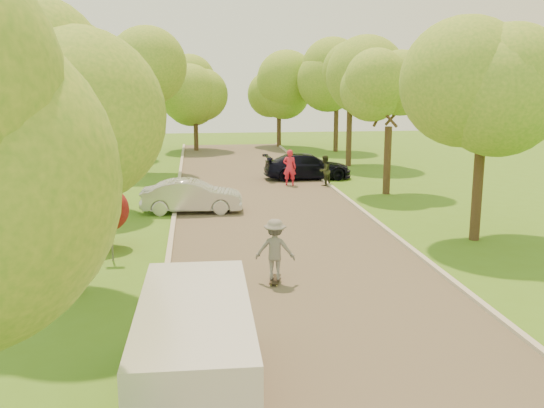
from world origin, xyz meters
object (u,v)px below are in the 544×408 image
street_sign (110,213)px  person_olive (325,171)px  minivan (195,350)px  person_striped (290,168)px  silver_sedan (192,196)px  longboard (275,279)px  skateboarder (275,249)px  dark_sedan (307,166)px

street_sign → person_olive: bearing=52.9°
minivan → person_striped: (5.14, 21.97, -0.01)m
minivan → silver_sedan: bearing=91.4°
minivan → person_striped: person_striped is taller
street_sign → longboard: bearing=-29.5°
street_sign → silver_sedan: (2.50, 6.89, -0.85)m
silver_sedan → person_striped: person_striped is taller
skateboarder → person_olive: size_ratio=1.06×
dark_sedan → skateboarder: skateboarder is taller
silver_sedan → skateboarder: 9.92m
person_olive → person_striped: bearing=-53.2°
person_olive → longboard: bearing=29.0°
silver_sedan → skateboarder: size_ratio=2.49×
silver_sedan → person_olive: person_olive is taller
longboard → person_olive: person_olive is taller
skateboarder → person_olive: 16.15m
silver_sedan → longboard: silver_sedan is taller
minivan → longboard: (2.25, 6.23, -0.89)m
silver_sedan → longboard: size_ratio=4.67×
minivan → skateboarder: bearing=71.1°
minivan → dark_sedan: bearing=75.8°
minivan → person_olive: (7.00, 21.67, -0.17)m
street_sign → person_striped: bearing=59.2°
person_striped → person_olive: bearing=-175.5°
minivan → skateboarder: 6.62m
minivan → longboard: 6.68m
skateboarder → minivan: bearing=83.6°
street_sign → minivan: street_sign is taller
person_olive → silver_sedan: bearing=-4.7°
person_olive → dark_sedan: bearing=-121.9°
dark_sedan → person_olive: 2.39m
silver_sedan → person_striped: bearing=-37.4°
street_sign → silver_sedan: 7.38m
person_striped → minivan: bearing=90.5°
skateboarder → longboard: bearing=117.5°
silver_sedan → dark_sedan: 10.48m
dark_sedan → longboard: 18.29m
dark_sedan → person_striped: (-1.36, -2.03, 0.25)m
minivan → person_striped: 22.56m
dark_sedan → person_striped: 2.46m
skateboarder → dark_sedan: bearing=-90.0°
street_sign → minivan: bearing=-73.8°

